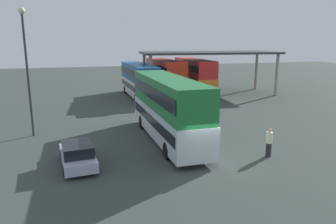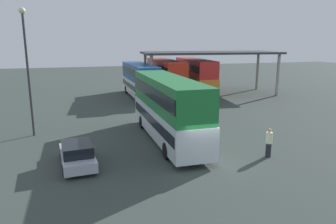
# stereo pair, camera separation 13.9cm
# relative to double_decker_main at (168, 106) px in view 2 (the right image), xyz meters

# --- Properties ---
(ground_plane) EXTENTS (140.00, 140.00, 0.00)m
(ground_plane) POSITION_rel_double_decker_main_xyz_m (0.58, -4.97, -2.39)
(ground_plane) COLOR #36403C
(double_decker_main) EXTENTS (2.50, 11.18, 4.36)m
(double_decker_main) POSITION_rel_double_decker_main_xyz_m (0.00, 0.00, 0.00)
(double_decker_main) COLOR silver
(double_decker_main) RESTS_ON ground_plane
(parked_hatchback) EXTENTS (2.02, 4.12, 1.35)m
(parked_hatchback) POSITION_rel_double_decker_main_xyz_m (-6.12, -3.10, -1.71)
(parked_hatchback) COLOR #ADB5C3
(parked_hatchback) RESTS_ON ground_plane
(double_decker_near_canopy) EXTENTS (2.59, 11.19, 4.01)m
(double_decker_near_canopy) POSITION_rel_double_decker_main_xyz_m (1.52, 17.18, -0.18)
(double_decker_near_canopy) COLOR silver
(double_decker_near_canopy) RESTS_ON ground_plane
(double_decker_mid_row) EXTENTS (2.67, 11.24, 4.38)m
(double_decker_mid_row) POSITION_rel_double_decker_main_xyz_m (4.99, 18.11, 0.01)
(double_decker_mid_row) COLOR orange
(double_decker_mid_row) RESTS_ON ground_plane
(double_decker_far_right) EXTENTS (2.94, 10.63, 4.38)m
(double_decker_far_right) POSITION_rel_double_decker_main_xyz_m (9.19, 18.63, 0.01)
(double_decker_far_right) COLOR orange
(double_decker_far_right) RESTS_ON ground_plane
(depot_canopy) EXTENTS (17.50, 7.98, 5.38)m
(depot_canopy) POSITION_rel_double_decker_main_xyz_m (10.52, 16.85, 2.64)
(depot_canopy) COLOR #33353A
(depot_canopy) RESTS_ON ground_plane
(lamppost_tall) EXTENTS (0.44, 0.44, 8.96)m
(lamppost_tall) POSITION_rel_double_decker_main_xyz_m (-9.10, 3.78, 3.15)
(lamppost_tall) COLOR #33353A
(lamppost_tall) RESTS_ON ground_plane
(pedestrian_waiting) EXTENTS (0.38, 0.38, 1.75)m
(pedestrian_waiting) POSITION_rel_double_decker_main_xyz_m (4.81, -4.84, -1.51)
(pedestrian_waiting) COLOR #262633
(pedestrian_waiting) RESTS_ON ground_plane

